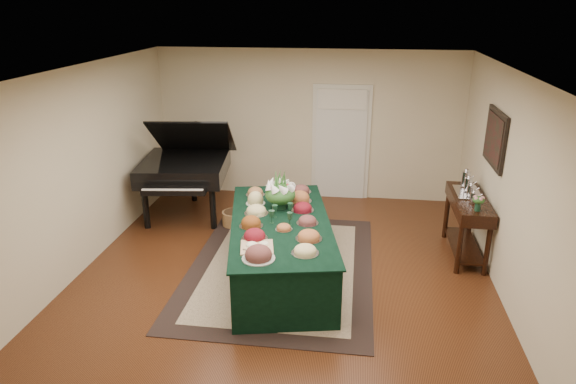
# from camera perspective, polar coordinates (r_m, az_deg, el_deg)

# --- Properties ---
(ground) EXTENTS (6.00, 6.00, 0.00)m
(ground) POSITION_cam_1_polar(r_m,az_deg,el_deg) (7.10, -0.34, -8.81)
(ground) COLOR black
(ground) RESTS_ON ground
(area_rug) EXTENTS (2.50, 3.49, 0.01)m
(area_rug) POSITION_cam_1_polar(r_m,az_deg,el_deg) (7.19, -0.78, -8.35)
(area_rug) COLOR black
(area_rug) RESTS_ON ground
(kitchen_doorway) EXTENTS (1.05, 0.07, 2.10)m
(kitchen_doorway) POSITION_cam_1_polar(r_m,az_deg,el_deg) (9.42, 5.88, 5.31)
(kitchen_doorway) COLOR silver
(kitchen_doorway) RESTS_ON ground
(buffet_table) EXTENTS (1.78, 2.90, 0.79)m
(buffet_table) POSITION_cam_1_polar(r_m,az_deg,el_deg) (6.84, -0.82, -6.23)
(buffet_table) COLOR black
(buffet_table) RESTS_ON ground
(food_platters) EXTENTS (1.23, 2.50, 0.14)m
(food_platters) POSITION_cam_1_polar(r_m,az_deg,el_deg) (6.70, -1.10, -2.68)
(food_platters) COLOR silver
(food_platters) RESTS_ON buffet_table
(cutting_board) EXTENTS (0.44, 0.44, 0.10)m
(cutting_board) POSITION_cam_1_polar(r_m,az_deg,el_deg) (5.98, -3.47, -5.89)
(cutting_board) COLOR tan
(cutting_board) RESTS_ON buffet_table
(green_goblets) EXTENTS (0.31, 0.40, 0.18)m
(green_goblets) POSITION_cam_1_polar(r_m,az_deg,el_deg) (6.66, -0.71, -2.44)
(green_goblets) COLOR #163724
(green_goblets) RESTS_ON buffet_table
(floral_centerpiece) EXTENTS (0.43, 0.43, 0.43)m
(floral_centerpiece) POSITION_cam_1_polar(r_m,az_deg,el_deg) (7.00, -0.86, 0.16)
(floral_centerpiece) COLOR #163724
(floral_centerpiece) RESTS_ON buffet_table
(grand_piano) EXTENTS (1.63, 1.82, 1.71)m
(grand_piano) POSITION_cam_1_polar(r_m,az_deg,el_deg) (8.77, -11.39, 2.72)
(grand_piano) COLOR black
(grand_piano) RESTS_ON ground
(wicker_basket) EXTENTS (0.38, 0.38, 0.24)m
(wicker_basket) POSITION_cam_1_polar(r_m,az_deg,el_deg) (8.48, -6.05, -2.94)
(wicker_basket) COLOR olive
(wicker_basket) RESTS_ON ground
(mahogany_sideboard) EXTENTS (0.45, 1.35, 0.89)m
(mahogany_sideboard) POSITION_cam_1_polar(r_m,az_deg,el_deg) (7.68, 19.38, -1.96)
(mahogany_sideboard) COLOR black
(mahogany_sideboard) RESTS_ON ground
(tea_service) EXTENTS (0.34, 0.74, 0.30)m
(tea_service) POSITION_cam_1_polar(r_m,az_deg,el_deg) (7.71, 19.46, 0.62)
(tea_service) COLOR silver
(tea_service) RESTS_ON mahogany_sideboard
(pink_bouquet) EXTENTS (0.17, 0.17, 0.22)m
(pink_bouquet) POSITION_cam_1_polar(r_m,az_deg,el_deg) (7.11, 20.41, -0.90)
(pink_bouquet) COLOR #163724
(pink_bouquet) RESTS_ON mahogany_sideboard
(wall_painting) EXTENTS (0.05, 0.95, 0.75)m
(wall_painting) POSITION_cam_1_polar(r_m,az_deg,el_deg) (7.41, 22.02, 5.54)
(wall_painting) COLOR black
(wall_painting) RESTS_ON ground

